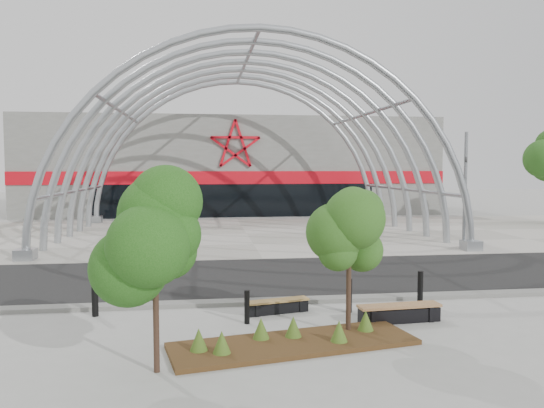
{
  "coord_description": "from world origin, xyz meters",
  "views": [
    {
      "loc": [
        -2.53,
        -15.34,
        3.99
      ],
      "look_at": [
        0.0,
        4.0,
        2.6
      ],
      "focal_mm": 35.0,
      "sensor_mm": 36.0,
      "label": 1
    }
  ],
  "objects": [
    {
      "name": "planting_bed",
      "position": [
        -0.63,
        -3.96,
        0.14
      ],
      "size": [
        5.72,
        2.73,
        0.58
      ],
      "color": "#382811",
      "rests_on": "ground"
    },
    {
      "name": "bollard_3",
      "position": [
        1.43,
        -1.43,
        0.44
      ],
      "size": [
        0.14,
        0.14,
        0.89
      ],
      "primitive_type": "cylinder",
      "color": "black",
      "rests_on": "ground"
    },
    {
      "name": "bollard_0",
      "position": [
        -5.41,
        -0.96,
        0.54
      ],
      "size": [
        0.17,
        0.17,
        1.08
      ],
      "primitive_type": "cylinder",
      "color": "black",
      "rests_on": "ground"
    },
    {
      "name": "bench_0",
      "position": [
        -0.54,
        -1.29,
        0.18
      ],
      "size": [
        1.79,
        0.78,
        0.37
      ],
      "color": "black",
      "rests_on": "ground"
    },
    {
      "name": "bollard_2",
      "position": [
        1.4,
        -1.51,
        0.47
      ],
      "size": [
        0.15,
        0.15,
        0.94
      ],
      "primitive_type": "cylinder",
      "color": "black",
      "rests_on": "ground"
    },
    {
      "name": "kerb",
      "position": [
        0.0,
        -0.25,
        0.06
      ],
      "size": [
        60.0,
        0.5,
        0.12
      ],
      "primitive_type": "cube",
      "color": "#63635E",
      "rests_on": "ground"
    },
    {
      "name": "street_tree_1",
      "position": [
        0.88,
        -3.28,
        2.56
      ],
      "size": [
        1.51,
        1.51,
        3.56
      ],
      "color": "black",
      "rests_on": "ground"
    },
    {
      "name": "forecourt",
      "position": [
        0.0,
        15.5,
        0.02
      ],
      "size": [
        60.0,
        17.0,
        0.04
      ],
      "primitive_type": "cube",
      "color": "#9C988D",
      "rests_on": "ground"
    },
    {
      "name": "bench_1",
      "position": [
        2.44,
        -2.52,
        0.22
      ],
      "size": [
        2.2,
        0.65,
        0.45
      ],
      "color": "black",
      "rests_on": "ground"
    },
    {
      "name": "road",
      "position": [
        0.0,
        3.5,
        0.01
      ],
      "size": [
        140.0,
        7.0,
        0.02
      ],
      "primitive_type": "cube",
      "color": "black",
      "rests_on": "ground"
    },
    {
      "name": "ground",
      "position": [
        0.0,
        0.0,
        0.0
      ],
      "size": [
        140.0,
        140.0,
        0.0
      ],
      "primitive_type": "plane",
      "color": "#9A9995",
      "rests_on": "ground"
    },
    {
      "name": "street_tree_0",
      "position": [
        -3.45,
        -5.1,
        2.63
      ],
      "size": [
        1.6,
        1.6,
        3.65
      ],
      "color": "black",
      "rests_on": "ground"
    },
    {
      "name": "arena_building",
      "position": [
        0.0,
        33.45,
        3.99
      ],
      "size": [
        34.0,
        15.24,
        8.0
      ],
      "color": "slate",
      "rests_on": "ground"
    },
    {
      "name": "bollard_4",
      "position": [
        3.65,
        -1.01,
        0.49
      ],
      "size": [
        0.16,
        0.16,
        0.99
      ],
      "primitive_type": "cylinder",
      "color": "black",
      "rests_on": "ground"
    },
    {
      "name": "vault_canopy",
      "position": [
        0.0,
        15.5,
        0.02
      ],
      "size": [
        20.8,
        15.8,
        20.36
      ],
      "color": "#9CA1A6",
      "rests_on": "ground"
    },
    {
      "name": "signal_pole",
      "position": [
        9.89,
        8.5,
        2.94
      ],
      "size": [
        0.33,
        0.79,
        5.62
      ],
      "color": "slate",
      "rests_on": "ground"
    },
    {
      "name": "bollard_1",
      "position": [
        -1.45,
        -2.16,
        0.43
      ],
      "size": [
        0.14,
        0.14,
        0.85
      ],
      "primitive_type": "cylinder",
      "color": "black",
      "rests_on": "ground"
    }
  ]
}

